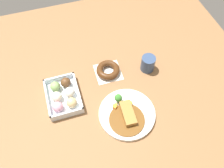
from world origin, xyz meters
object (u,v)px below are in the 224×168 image
(curry_plate, at_px, (127,114))
(chocolate_ring_donut, at_px, (108,70))
(donut_box, at_px, (63,95))
(coffee_mug, at_px, (148,63))

(curry_plate, bearing_deg, chocolate_ring_donut, -177.84)
(donut_box, height_order, coffee_mug, coffee_mug)
(curry_plate, xyz_separation_m, donut_box, (-0.17, -0.25, 0.01))
(curry_plate, height_order, chocolate_ring_donut, curry_plate)
(curry_plate, xyz_separation_m, chocolate_ring_donut, (-0.26, -0.01, 0.00))
(chocolate_ring_donut, bearing_deg, coffee_mug, 79.31)
(curry_plate, height_order, donut_box, curry_plate)
(donut_box, bearing_deg, chocolate_ring_donut, 108.84)
(coffee_mug, bearing_deg, donut_box, -84.07)
(curry_plate, distance_m, donut_box, 0.31)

